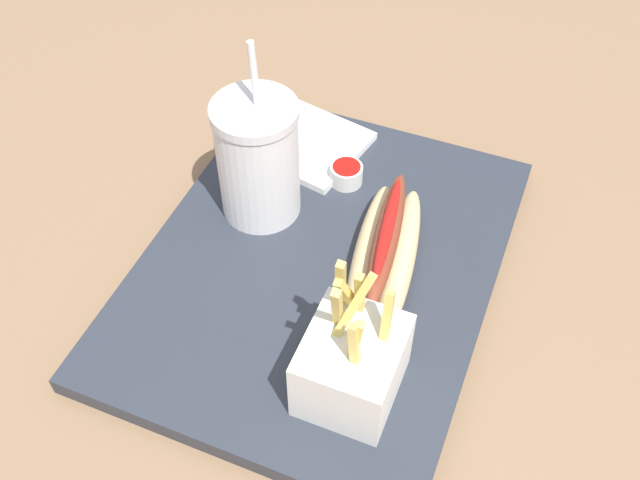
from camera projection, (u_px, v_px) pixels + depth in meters
ground_plane at (320, 278)px, 0.76m from camera, size 2.40×2.40×0.02m
food_tray at (320, 266)px, 0.75m from camera, size 0.43×0.34×0.02m
soda_cup at (258, 160)px, 0.74m from camera, size 0.09×0.09×0.20m
fries_basket at (352, 363)px, 0.62m from camera, size 0.09×0.08×0.14m
hot_dog_1 at (385, 251)px, 0.72m from camera, size 0.19×0.09×0.06m
ketchup_cup_1 at (346, 173)px, 0.81m from camera, size 0.04×0.04×0.02m
napkin_stack at (303, 141)px, 0.85m from camera, size 0.14×0.15×0.01m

